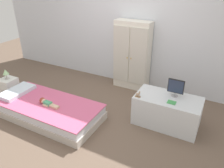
# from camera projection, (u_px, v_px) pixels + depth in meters

# --- Properties ---
(ground_plane) EXTENTS (10.00, 10.00, 0.02)m
(ground_plane) POSITION_uv_depth(u_px,v_px,m) (88.00, 119.00, 3.70)
(ground_plane) COLOR brown
(back_wall) EXTENTS (6.40, 0.05, 2.70)m
(back_wall) POSITION_uv_depth(u_px,v_px,m) (129.00, 19.00, 4.32)
(back_wall) COLOR silver
(back_wall) RESTS_ON ground_plane
(bed) EXTENTS (1.78, 0.84, 0.27)m
(bed) POSITION_uv_depth(u_px,v_px,m) (48.00, 110.00, 3.68)
(bed) COLOR beige
(bed) RESTS_ON ground_plane
(pillow) EXTENTS (0.32, 0.60, 0.07)m
(pillow) POSITION_uv_depth(u_px,v_px,m) (17.00, 91.00, 3.89)
(pillow) COLOR silver
(pillow) RESTS_ON bed
(doll) EXTENTS (0.39, 0.14, 0.10)m
(doll) POSITION_uv_depth(u_px,v_px,m) (46.00, 102.00, 3.56)
(doll) COLOR #4CA375
(doll) RESTS_ON bed
(nightstand) EXTENTS (0.28, 0.28, 0.37)m
(nightstand) POSITION_uv_depth(u_px,v_px,m) (9.00, 88.00, 4.26)
(nightstand) COLOR white
(nightstand) RESTS_ON ground_plane
(table_lamp) EXTENTS (0.11, 0.11, 0.20)m
(table_lamp) POSITION_uv_depth(u_px,v_px,m) (6.00, 72.00, 4.11)
(table_lamp) COLOR #B7B2AD
(table_lamp) RESTS_ON nightstand
(wardrobe) EXTENTS (0.71, 0.30, 1.38)m
(wardrobe) POSITION_uv_depth(u_px,v_px,m) (132.00, 56.00, 4.40)
(wardrobe) COLOR white
(wardrobe) RESTS_ON ground_plane
(tv_stand) EXTENTS (0.99, 0.53, 0.48)m
(tv_stand) POSITION_uv_depth(u_px,v_px,m) (167.00, 111.00, 3.46)
(tv_stand) COLOR silver
(tv_stand) RESTS_ON ground_plane
(tv_monitor) EXTENTS (0.24, 0.10, 0.28)m
(tv_monitor) POSITION_uv_depth(u_px,v_px,m) (176.00, 87.00, 3.32)
(tv_monitor) COLOR #99999E
(tv_monitor) RESTS_ON tv_stand
(rocking_horse_toy) EXTENTS (0.08, 0.04, 0.10)m
(rocking_horse_toy) POSITION_uv_depth(u_px,v_px,m) (138.00, 94.00, 3.35)
(rocking_horse_toy) COLOR #8E6642
(rocking_horse_toy) RESTS_ON tv_stand
(book_green) EXTENTS (0.12, 0.10, 0.01)m
(book_green) POSITION_uv_depth(u_px,v_px,m) (172.00, 102.00, 3.22)
(book_green) COLOR #429E51
(book_green) RESTS_ON tv_stand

